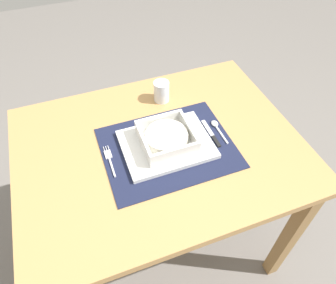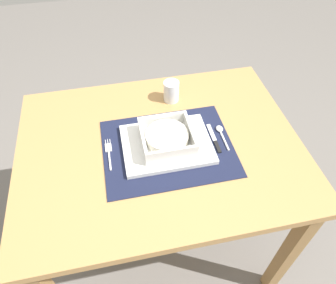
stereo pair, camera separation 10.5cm
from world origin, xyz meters
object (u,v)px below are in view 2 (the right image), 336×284
spoon (221,131)px  drinking_glass (171,92)px  butter_knife (215,140)px  dining_table (160,163)px  porridge_bowl (167,138)px  fork (109,152)px

spoon → drinking_glass: (-0.13, 0.22, 0.03)m
butter_knife → drinking_glass: size_ratio=1.66×
butter_knife → dining_table: bearing=168.7°
porridge_bowl → spoon: porridge_bowl is taller
spoon → drinking_glass: drinking_glass is taller
fork → dining_table: bearing=4.2°
porridge_bowl → butter_knife: porridge_bowl is taller
butter_knife → fork: bearing=172.5°
porridge_bowl → butter_knife: bearing=-3.2°
fork → drinking_glass: size_ratio=1.66×
porridge_bowl → drinking_glass: (0.07, 0.24, -0.01)m
spoon → fork: bearing=-174.7°
butter_knife → porridge_bowl: bearing=172.8°
dining_table → spoon: 0.25m
fork → drinking_glass: drinking_glass is taller
dining_table → butter_knife: (0.19, -0.02, 0.11)m
dining_table → spoon: (0.22, 0.01, 0.11)m
porridge_bowl → spoon: 0.20m
porridge_bowl → butter_knife: 0.17m
dining_table → fork: bearing=-179.3°
dining_table → porridge_bowl: porridge_bowl is taller
porridge_bowl → drinking_glass: drinking_glass is taller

